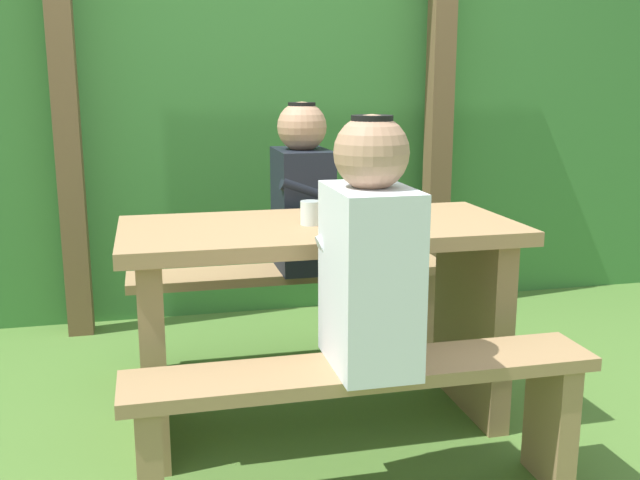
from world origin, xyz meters
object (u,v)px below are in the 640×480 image
(bench_far, at_px, (291,297))
(cell_phone, at_px, (415,222))
(person_white_shirt, at_px, (370,253))
(bench_near, at_px, (364,405))
(person_black_coat, at_px, (302,193))
(picnic_table, at_px, (320,290))
(drinking_glass, at_px, (311,213))
(bottle_left, at_px, (383,198))

(bench_far, bearing_deg, cell_phone, -62.52)
(person_white_shirt, bearing_deg, bench_near, -162.81)
(bench_far, relative_size, person_black_coat, 1.95)
(cell_phone, bearing_deg, person_white_shirt, -100.30)
(picnic_table, xyz_separation_m, bench_far, (0.00, 0.56, -0.19))
(drinking_glass, bearing_deg, bench_near, -86.20)
(person_white_shirt, relative_size, person_black_coat, 1.00)
(bench_near, height_order, bench_far, same)
(picnic_table, xyz_separation_m, person_black_coat, (0.06, 0.56, 0.27))
(picnic_table, relative_size, bottle_left, 6.17)
(bench_far, height_order, drinking_glass, drinking_glass)
(bench_near, relative_size, cell_phone, 10.00)
(picnic_table, relative_size, drinking_glass, 16.58)
(picnic_table, relative_size, bench_far, 1.00)
(picnic_table, distance_m, drinking_glass, 0.29)
(bench_far, bearing_deg, drinking_glass, -93.65)
(person_black_coat, bearing_deg, picnic_table, -95.64)
(bench_near, relative_size, bottle_left, 6.17)
(drinking_glass, relative_size, cell_phone, 0.60)
(bench_far, xyz_separation_m, bottle_left, (0.21, -0.63, 0.53))
(drinking_glass, bearing_deg, picnic_table, 17.33)
(bottle_left, relative_size, cell_phone, 1.62)
(person_black_coat, bearing_deg, bottle_left, -75.85)
(bottle_left, bearing_deg, drinking_glass, 168.26)
(bench_far, bearing_deg, picnic_table, -90.00)
(person_black_coat, bearing_deg, drinking_glass, -99.14)
(bench_near, height_order, bottle_left, bottle_left)
(person_white_shirt, relative_size, bottle_left, 3.17)
(bench_near, distance_m, bench_far, 1.13)
(person_white_shirt, xyz_separation_m, drinking_glass, (-0.05, 0.55, 0.02))
(cell_phone, bearing_deg, bench_near, -100.99)
(picnic_table, height_order, person_black_coat, person_black_coat)
(bench_near, relative_size, person_white_shirt, 1.95)
(bench_near, bearing_deg, bench_far, 90.00)
(bench_far, height_order, person_black_coat, person_black_coat)
(bottle_left, bearing_deg, bench_near, -113.01)
(bench_far, height_order, person_white_shirt, person_white_shirt)
(person_white_shirt, bearing_deg, picnic_table, 91.09)
(bench_near, distance_m, person_black_coat, 1.22)
(drinking_glass, relative_size, bottle_left, 0.37)
(person_black_coat, relative_size, cell_phone, 5.14)
(person_white_shirt, distance_m, drinking_glass, 0.55)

